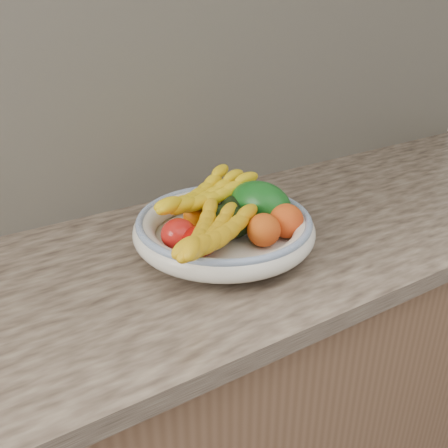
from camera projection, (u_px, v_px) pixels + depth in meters
kitchen_counter at (219, 390)px, 1.30m from camera, size 2.44×0.66×1.40m
fruit_bowl at (224, 229)px, 1.07m from camera, size 0.39×0.39×0.08m
clementine_back_left at (196, 215)px, 1.12m from camera, size 0.08×0.08×0.05m
clementine_back_right at (210, 209)px, 1.15m from camera, size 0.07×0.07×0.05m
tomato_left at (179, 234)px, 1.02m from camera, size 0.09×0.09×0.07m
tomato_near_left at (200, 241)px, 0.99m from camera, size 0.09×0.09×0.06m
avocado_center at (228, 221)px, 1.07m from camera, size 0.12×0.13×0.07m
avocado_right at (233, 210)px, 1.12m from camera, size 0.11×0.11×0.06m
green_mango at (260, 205)px, 1.11m from camera, size 0.18×0.19×0.13m
peach_front at (264, 230)px, 1.03m from camera, size 0.09×0.09×0.07m
peach_right at (286, 221)px, 1.06m from camera, size 0.09×0.09×0.07m
banana_bunch_back at (204, 200)px, 1.11m from camera, size 0.32×0.21×0.09m
banana_bunch_front at (211, 238)px, 0.96m from camera, size 0.31×0.28×0.08m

